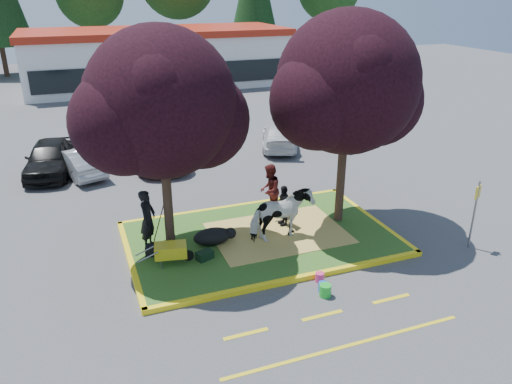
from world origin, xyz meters
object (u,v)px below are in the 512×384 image
object	(u,v)px
handler	(148,219)
sign_post	(475,208)
bucket_green	(325,290)
bucket_blue	(323,287)
wheelbarrow	(171,251)
bucket_pink	(320,277)
car_silver	(79,162)
calf	(212,236)
car_black	(50,158)
cow	(281,215)

from	to	relation	value
handler	sign_post	size ratio (longest dim) A/B	0.84
sign_post	bucket_green	world-z (taller)	sign_post
bucket_green	bucket_blue	world-z (taller)	bucket_green
wheelbarrow	sign_post	bearing A→B (deg)	-2.20
sign_post	bucket_pink	bearing A→B (deg)	157.85
wheelbarrow	car_silver	size ratio (longest dim) A/B	0.45
sign_post	car_silver	bearing A→B (deg)	111.57
calf	car_black	distance (m)	9.98
calf	car_silver	world-z (taller)	car_silver
calf	bucket_pink	size ratio (longest dim) A/B	4.46
sign_post	car_silver	xyz separation A→B (m)	(-10.93, 11.00, -0.74)
calf	handler	size ratio (longest dim) A/B	0.64
cow	car_silver	xyz separation A→B (m)	(-5.58, 8.71, -0.38)
calf	car_silver	distance (m)	8.96
handler	calf	bearing A→B (deg)	-74.62
cow	car_black	bearing A→B (deg)	28.06
calf	bucket_blue	xyz separation A→B (m)	(2.08, -3.31, -0.27)
calf	bucket_green	size ratio (longest dim) A/B	3.54
sign_post	car_black	distance (m)	16.74
calf	bucket_blue	bearing A→B (deg)	-33.64
calf	bucket_pink	xyz separation A→B (m)	(2.22, -2.84, -0.27)
wheelbarrow	bucket_pink	world-z (taller)	wheelbarrow
bucket_blue	car_silver	size ratio (longest dim) A/B	0.08
wheelbarrow	bucket_blue	distance (m)	4.37
bucket_blue	car_black	distance (m)	13.89
handler	bucket_green	size ratio (longest dim) A/B	5.52
wheelbarrow	cow	bearing A→B (deg)	14.96
sign_post	bucket_pink	xyz separation A→B (m)	(-5.22, -0.10, -1.20)
bucket_blue	car_silver	distance (m)	12.85
wheelbarrow	bucket_green	world-z (taller)	wheelbarrow
bucket_green	sign_post	bearing A→B (deg)	8.15
bucket_pink	bucket_green	bearing A→B (deg)	-105.66
car_silver	car_black	bearing A→B (deg)	-42.12
cow	wheelbarrow	bearing A→B (deg)	86.41
calf	cow	bearing A→B (deg)	11.93
wheelbarrow	sign_post	xyz separation A→B (m)	(8.86, -2.02, 0.76)
car_silver	cow	bearing A→B (deg)	106.84
car_black	car_silver	distance (m)	1.30
bucket_pink	car_black	bearing A→B (deg)	120.48
wheelbarrow	bucket_blue	size ratio (longest dim) A/B	6.05
bucket_blue	car_black	xyz separation A→B (m)	(-6.72, 12.14, 0.59)
handler	car_black	xyz separation A→B (m)	(-2.82, 8.32, -0.34)
cow	calf	bearing A→B (deg)	69.76
calf	bucket_green	xyz separation A→B (m)	(2.03, -3.52, -0.24)
calf	car_silver	xyz separation A→B (m)	(-3.49, 8.25, 0.18)
wheelbarrow	car_silver	xyz separation A→B (m)	(-2.07, 8.98, 0.02)
bucket_green	handler	bearing A→B (deg)	133.83
bucket_blue	car_black	bearing A→B (deg)	118.98
calf	car_black	bearing A→B (deg)	142.03
bucket_blue	bucket_pink	bearing A→B (deg)	73.02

